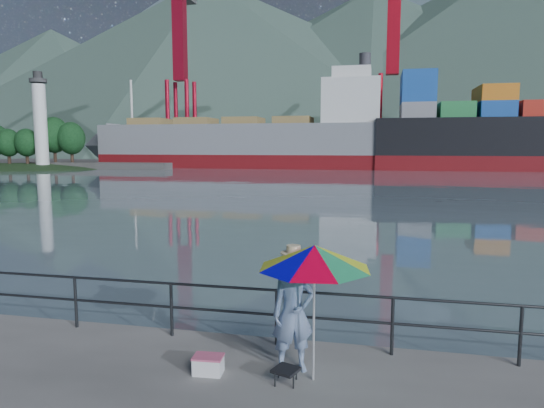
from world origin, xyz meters
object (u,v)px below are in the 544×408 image
(fisherman, at_px, (293,313))
(beach_umbrella, at_px, (314,257))
(cooler_bag, at_px, (208,366))
(bulk_carrier, at_px, (263,142))

(fisherman, height_order, beach_umbrella, beach_umbrella)
(cooler_bag, bearing_deg, beach_umbrella, 0.88)
(beach_umbrella, height_order, bulk_carrier, bulk_carrier)
(fisherman, bearing_deg, cooler_bag, 174.46)
(beach_umbrella, distance_m, bulk_carrier, 75.37)
(beach_umbrella, bearing_deg, cooler_bag, -175.15)
(beach_umbrella, bearing_deg, bulk_carrier, 103.84)
(fisherman, xyz_separation_m, bulk_carrier, (-17.66, 72.89, 3.18))
(cooler_bag, relative_size, bulk_carrier, 0.01)
(fisherman, bearing_deg, bulk_carrier, 80.63)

